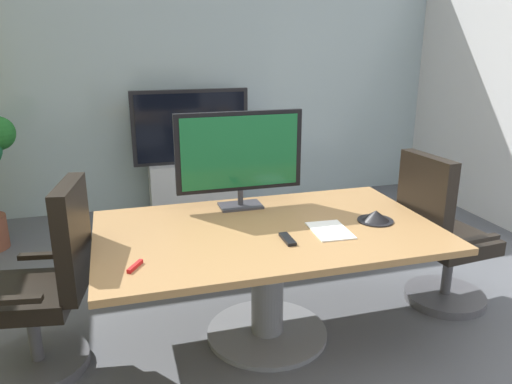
{
  "coord_description": "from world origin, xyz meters",
  "views": [
    {
      "loc": [
        -0.89,
        -2.41,
        1.81
      ],
      "look_at": [
        -0.06,
        0.45,
        0.88
      ],
      "focal_mm": 34.74,
      "sensor_mm": 36.0,
      "label": 1
    }
  ],
  "objects_px": {
    "wall_display_unit": "(192,172)",
    "remote_control": "(287,239)",
    "office_chair_right": "(440,244)",
    "conference_phone": "(376,216)",
    "office_chair_left": "(47,295)",
    "tv_monitor": "(240,154)",
    "conference_table": "(268,255)"
  },
  "relations": [
    {
      "from": "office_chair_right",
      "to": "conference_table",
      "type": "bearing_deg",
      "value": 86.06
    },
    {
      "from": "conference_table",
      "to": "office_chair_left",
      "type": "xyz_separation_m",
      "value": [
        -1.26,
        0.03,
        -0.09
      ]
    },
    {
      "from": "conference_phone",
      "to": "remote_control",
      "type": "xyz_separation_m",
      "value": [
        -0.62,
        -0.14,
        -0.02
      ]
    },
    {
      "from": "office_chair_left",
      "to": "tv_monitor",
      "type": "xyz_separation_m",
      "value": [
        1.2,
        0.4,
        0.63
      ]
    },
    {
      "from": "remote_control",
      "to": "office_chair_right",
      "type": "bearing_deg",
      "value": 12.32
    },
    {
      "from": "tv_monitor",
      "to": "wall_display_unit",
      "type": "distance_m",
      "value": 2.11
    },
    {
      "from": "conference_table",
      "to": "conference_phone",
      "type": "height_order",
      "value": "conference_phone"
    },
    {
      "from": "office_chair_left",
      "to": "wall_display_unit",
      "type": "height_order",
      "value": "wall_display_unit"
    },
    {
      "from": "wall_display_unit",
      "to": "conference_phone",
      "type": "xyz_separation_m",
      "value": [
        0.74,
        -2.52,
        0.32
      ]
    },
    {
      "from": "office_chair_left",
      "to": "wall_display_unit",
      "type": "xyz_separation_m",
      "value": [
        1.19,
        2.41,
        -0.01
      ]
    },
    {
      "from": "office_chair_left",
      "to": "tv_monitor",
      "type": "distance_m",
      "value": 1.41
    },
    {
      "from": "conference_phone",
      "to": "tv_monitor",
      "type": "bearing_deg",
      "value": 145.42
    },
    {
      "from": "tv_monitor",
      "to": "wall_display_unit",
      "type": "xyz_separation_m",
      "value": [
        -0.01,
        2.01,
        -0.64
      ]
    },
    {
      "from": "office_chair_left",
      "to": "tv_monitor",
      "type": "bearing_deg",
      "value": 117.6
    },
    {
      "from": "tv_monitor",
      "to": "conference_phone",
      "type": "height_order",
      "value": "tv_monitor"
    },
    {
      "from": "conference_phone",
      "to": "conference_table",
      "type": "bearing_deg",
      "value": 173.68
    },
    {
      "from": "wall_display_unit",
      "to": "remote_control",
      "type": "xyz_separation_m",
      "value": [
        0.11,
        -2.65,
        0.29
      ]
    },
    {
      "from": "wall_display_unit",
      "to": "conference_table",
      "type": "bearing_deg",
      "value": -88.5
    },
    {
      "from": "office_chair_left",
      "to": "wall_display_unit",
      "type": "bearing_deg",
      "value": 163.01
    },
    {
      "from": "conference_table",
      "to": "wall_display_unit",
      "type": "distance_m",
      "value": 2.45
    },
    {
      "from": "wall_display_unit",
      "to": "conference_phone",
      "type": "relative_size",
      "value": 5.95
    },
    {
      "from": "conference_table",
      "to": "tv_monitor",
      "type": "xyz_separation_m",
      "value": [
        -0.06,
        0.43,
        0.53
      ]
    },
    {
      "from": "tv_monitor",
      "to": "wall_display_unit",
      "type": "relative_size",
      "value": 0.64
    },
    {
      "from": "conference_table",
      "to": "remote_control",
      "type": "bearing_deg",
      "value": -76.94
    },
    {
      "from": "office_chair_left",
      "to": "office_chair_right",
      "type": "xyz_separation_m",
      "value": [
        2.52,
        0.01,
        0.0
      ]
    },
    {
      "from": "office_chair_left",
      "to": "wall_display_unit",
      "type": "distance_m",
      "value": 2.69
    },
    {
      "from": "conference_table",
      "to": "remote_control",
      "type": "relative_size",
      "value": 11.77
    },
    {
      "from": "wall_display_unit",
      "to": "office_chair_left",
      "type": "bearing_deg",
      "value": -116.37
    },
    {
      "from": "conference_table",
      "to": "office_chair_right",
      "type": "height_order",
      "value": "office_chair_right"
    },
    {
      "from": "office_chair_right",
      "to": "tv_monitor",
      "type": "distance_m",
      "value": 1.51
    },
    {
      "from": "office_chair_right",
      "to": "office_chair_left",
      "type": "bearing_deg",
      "value": 84.34
    },
    {
      "from": "office_chair_right",
      "to": "conference_phone",
      "type": "height_order",
      "value": "office_chair_right"
    }
  ]
}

